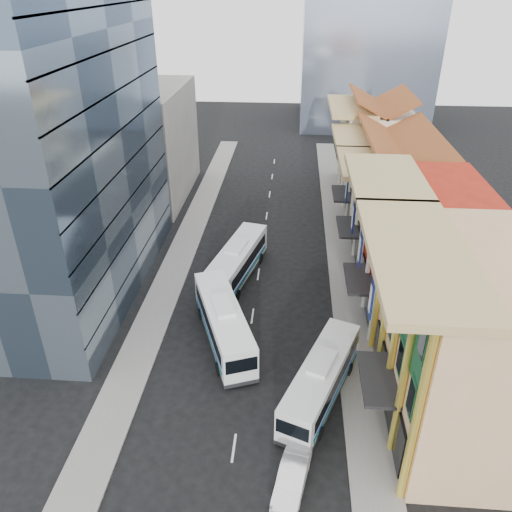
# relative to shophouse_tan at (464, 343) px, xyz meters

# --- Properties ---
(ground) EXTENTS (200.00, 200.00, 0.00)m
(ground) POSITION_rel_shophouse_tan_xyz_m (-14.00, -5.00, -6.00)
(ground) COLOR black
(ground) RESTS_ON ground
(sidewalk_right) EXTENTS (3.00, 90.00, 0.15)m
(sidewalk_right) POSITION_rel_shophouse_tan_xyz_m (-5.50, 17.00, -5.92)
(sidewalk_right) COLOR slate
(sidewalk_right) RESTS_ON ground
(sidewalk_left) EXTENTS (3.00, 90.00, 0.15)m
(sidewalk_left) POSITION_rel_shophouse_tan_xyz_m (-22.50, 17.00, -5.92)
(sidewalk_left) COLOR slate
(sidewalk_left) RESTS_ON ground
(shophouse_tan) EXTENTS (8.00, 14.00, 12.00)m
(shophouse_tan) POSITION_rel_shophouse_tan_xyz_m (0.00, 0.00, 0.00)
(shophouse_tan) COLOR #DDB27F
(shophouse_tan) RESTS_ON ground
(shophouse_red) EXTENTS (8.00, 10.00, 12.00)m
(shophouse_red) POSITION_rel_shophouse_tan_xyz_m (0.00, 12.00, 0.00)
(shophouse_red) COLOR #AC2513
(shophouse_red) RESTS_ON ground
(shophouse_cream_near) EXTENTS (8.00, 9.00, 10.00)m
(shophouse_cream_near) POSITION_rel_shophouse_tan_xyz_m (0.00, 21.50, -1.00)
(shophouse_cream_near) COLOR silver
(shophouse_cream_near) RESTS_ON ground
(shophouse_cream_mid) EXTENTS (8.00, 9.00, 10.00)m
(shophouse_cream_mid) POSITION_rel_shophouse_tan_xyz_m (0.00, 30.50, -1.00)
(shophouse_cream_mid) COLOR silver
(shophouse_cream_mid) RESTS_ON ground
(shophouse_cream_far) EXTENTS (8.00, 12.00, 11.00)m
(shophouse_cream_far) POSITION_rel_shophouse_tan_xyz_m (0.00, 41.00, -0.50)
(shophouse_cream_far) COLOR silver
(shophouse_cream_far) RESTS_ON ground
(office_tower) EXTENTS (12.00, 26.00, 30.00)m
(office_tower) POSITION_rel_shophouse_tan_xyz_m (-31.00, 14.00, 9.00)
(office_tower) COLOR #3F5063
(office_tower) RESTS_ON ground
(office_block_far) EXTENTS (10.00, 18.00, 14.00)m
(office_block_far) POSITION_rel_shophouse_tan_xyz_m (-30.00, 37.00, 1.00)
(office_block_far) COLOR gray
(office_block_far) RESTS_ON ground
(bus_left_near) EXTENTS (6.48, 11.60, 3.65)m
(bus_left_near) POSITION_rel_shophouse_tan_xyz_m (-16.00, 6.48, -4.17)
(bus_left_near) COLOR white
(bus_left_near) RESTS_ON ground
(bus_left_far) EXTENTS (5.23, 11.69, 3.65)m
(bus_left_far) POSITION_rel_shophouse_tan_xyz_m (-16.00, 16.30, -4.17)
(bus_left_far) COLOR silver
(bus_left_far) RESTS_ON ground
(bus_right) EXTENTS (6.14, 10.72, 3.38)m
(bus_right) POSITION_rel_shophouse_tan_xyz_m (-8.50, 0.78, -4.31)
(bus_right) COLOR silver
(bus_right) RESTS_ON ground
(sedan_right) EXTENTS (2.42, 4.61, 1.45)m
(sedan_right) POSITION_rel_shophouse_tan_xyz_m (-10.34, -6.34, -5.28)
(sedan_right) COLOR silver
(sedan_right) RESTS_ON ground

